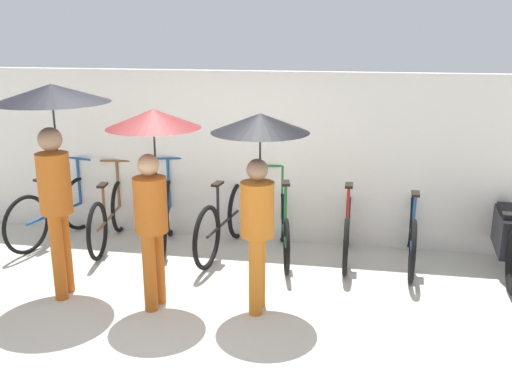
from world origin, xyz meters
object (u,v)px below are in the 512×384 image
object	(u,v)px
pedestrian_center	(152,158)
motorcycle	(507,235)
parked_bicycle_0	(55,212)
parked_bicycle_5	(347,230)
parked_bicycle_1	(109,216)
parked_bicycle_2	(166,218)
pedestrian_leading	(53,127)
parked_bicycle_6	(412,233)
parked_bicycle_3	(224,221)
parked_bicycle_4	(284,228)
pedestrian_trailing	(259,161)

from	to	relation	value
pedestrian_center	motorcycle	size ratio (longest dim) A/B	0.94
parked_bicycle_0	parked_bicycle_5	world-z (taller)	parked_bicycle_5
parked_bicycle_0	parked_bicycle_1	xyz separation A→B (m)	(0.75, -0.01, -0.01)
parked_bicycle_2	pedestrian_leading	size ratio (longest dim) A/B	0.78
parked_bicycle_6	pedestrian_center	size ratio (longest dim) A/B	0.91
parked_bicycle_3	parked_bicycle_1	bearing A→B (deg)	98.44
parked_bicycle_4	parked_bicycle_0	bearing A→B (deg)	79.37
pedestrian_center	motorcycle	xyz separation A→B (m)	(3.64, 1.54, -1.09)
pedestrian_leading	parked_bicycle_0	bearing A→B (deg)	115.89
parked_bicycle_3	parked_bicycle_4	bearing A→B (deg)	-83.34
parked_bicycle_3	pedestrian_leading	bearing A→B (deg)	142.96
parked_bicycle_0	parked_bicycle_5	distance (m)	3.75
pedestrian_trailing	parked_bicycle_4	bearing A→B (deg)	87.61
parked_bicycle_1	pedestrian_center	size ratio (longest dim) A/B	0.87
parked_bicycle_3	pedestrian_center	xyz separation A→B (m)	(-0.33, -1.46, 1.11)
parked_bicycle_2	motorcycle	xyz separation A→B (m)	(4.06, 0.09, 0.01)
parked_bicycle_2	parked_bicycle_4	size ratio (longest dim) A/B	1.01
parked_bicycle_1	motorcycle	distance (m)	4.82
parked_bicycle_3	pedestrian_center	world-z (taller)	pedestrian_center
parked_bicycle_0	parked_bicycle_3	world-z (taller)	parked_bicycle_3
parked_bicycle_0	parked_bicycle_3	distance (m)	2.25
parked_bicycle_3	motorcycle	bearing A→B (deg)	-80.96
parked_bicycle_3	pedestrian_trailing	world-z (taller)	pedestrian_trailing
parked_bicycle_3	pedestrian_center	bearing A→B (deg)	174.89
motorcycle	parked_bicycle_4	bearing A→B (deg)	96.82
parked_bicycle_0	motorcycle	size ratio (longest dim) A/B	0.80
parked_bicycle_2	parked_bicycle_5	bearing A→B (deg)	-101.07
parked_bicycle_2	parked_bicycle_3	xyz separation A→B (m)	(0.75, 0.01, -0.00)
pedestrian_leading	pedestrian_trailing	size ratio (longest dim) A/B	1.12
parked_bicycle_5	pedestrian_leading	bearing A→B (deg)	116.55
parked_bicycle_2	parked_bicycle_4	distance (m)	1.50
parked_bicycle_6	pedestrian_center	distance (m)	3.19
parked_bicycle_0	parked_bicycle_6	xyz separation A→B (m)	(4.50, 0.06, -0.01)
pedestrian_leading	motorcycle	bearing A→B (deg)	10.63
pedestrian_trailing	parked_bicycle_6	bearing A→B (deg)	42.32
parked_bicycle_2	pedestrian_leading	world-z (taller)	pedestrian_leading
parked_bicycle_0	parked_bicycle_2	world-z (taller)	parked_bicycle_2
parked_bicycle_3	motorcycle	xyz separation A→B (m)	(3.31, 0.08, 0.01)
parked_bicycle_1	pedestrian_trailing	bearing A→B (deg)	-129.86
parked_bicycle_5	parked_bicycle_0	bearing A→B (deg)	90.93
parked_bicycle_3	parked_bicycle_4	world-z (taller)	parked_bicycle_3
parked_bicycle_0	parked_bicycle_6	size ratio (longest dim) A/B	0.94
parked_bicycle_1	parked_bicycle_2	world-z (taller)	parked_bicycle_2
parked_bicycle_1	parked_bicycle_3	world-z (taller)	parked_bicycle_3
parked_bicycle_1	pedestrian_center	world-z (taller)	pedestrian_center
parked_bicycle_6	motorcycle	world-z (taller)	parked_bicycle_6
parked_bicycle_1	parked_bicycle_3	distance (m)	1.50
parked_bicycle_0	parked_bicycle_1	bearing A→B (deg)	-76.82
parked_bicycle_2	parked_bicycle_6	bearing A→B (deg)	-101.66
parked_bicycle_0	pedestrian_leading	bearing A→B (deg)	-133.54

